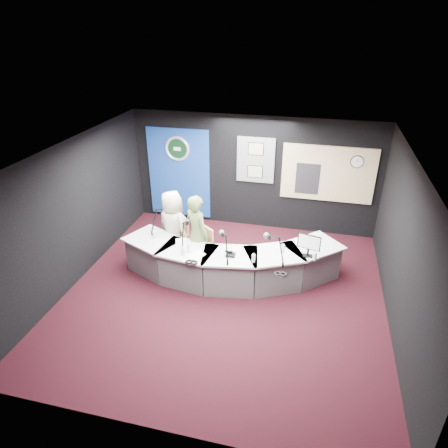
% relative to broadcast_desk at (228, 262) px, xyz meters
% --- Properties ---
extents(ground, '(6.00, 6.00, 0.00)m').
position_rel_broadcast_desk_xyz_m(ground, '(0.05, -0.55, -0.38)').
color(ground, black).
rests_on(ground, ground).
extents(ceiling, '(6.00, 6.00, 0.02)m').
position_rel_broadcast_desk_xyz_m(ceiling, '(0.05, -0.55, 2.42)').
color(ceiling, silver).
rests_on(ceiling, ground).
extents(wall_back, '(6.00, 0.02, 2.80)m').
position_rel_broadcast_desk_xyz_m(wall_back, '(0.05, 2.45, 1.02)').
color(wall_back, black).
rests_on(wall_back, ground).
extents(wall_front, '(6.00, 0.02, 2.80)m').
position_rel_broadcast_desk_xyz_m(wall_front, '(0.05, -3.55, 1.02)').
color(wall_front, black).
rests_on(wall_front, ground).
extents(wall_left, '(0.02, 6.00, 2.80)m').
position_rel_broadcast_desk_xyz_m(wall_left, '(-2.95, -0.55, 1.02)').
color(wall_left, black).
rests_on(wall_left, ground).
extents(wall_right, '(0.02, 6.00, 2.80)m').
position_rel_broadcast_desk_xyz_m(wall_right, '(3.05, -0.55, 1.02)').
color(wall_right, black).
rests_on(wall_right, ground).
extents(broadcast_desk, '(4.50, 1.90, 0.75)m').
position_rel_broadcast_desk_xyz_m(broadcast_desk, '(0.00, 0.00, 0.00)').
color(broadcast_desk, silver).
rests_on(broadcast_desk, ground).
extents(backdrop_panel, '(1.60, 0.05, 2.30)m').
position_rel_broadcast_desk_xyz_m(backdrop_panel, '(-1.85, 2.42, 0.88)').
color(backdrop_panel, navy).
rests_on(backdrop_panel, wall_back).
extents(agency_seal, '(0.63, 0.07, 0.63)m').
position_rel_broadcast_desk_xyz_m(agency_seal, '(-1.85, 2.38, 1.52)').
color(agency_seal, silver).
rests_on(agency_seal, backdrop_panel).
extents(seal_center, '(0.48, 0.01, 0.48)m').
position_rel_broadcast_desk_xyz_m(seal_center, '(-1.85, 2.38, 1.52)').
color(seal_center, black).
rests_on(seal_center, backdrop_panel).
extents(pinboard, '(0.90, 0.04, 1.10)m').
position_rel_broadcast_desk_xyz_m(pinboard, '(0.10, 2.42, 1.38)').
color(pinboard, slate).
rests_on(pinboard, wall_back).
extents(framed_photo_upper, '(0.34, 0.02, 0.27)m').
position_rel_broadcast_desk_xyz_m(framed_photo_upper, '(0.10, 2.39, 1.65)').
color(framed_photo_upper, '#9A9370').
rests_on(framed_photo_upper, pinboard).
extents(framed_photo_lower, '(0.34, 0.02, 0.27)m').
position_rel_broadcast_desk_xyz_m(framed_photo_lower, '(0.10, 2.39, 1.09)').
color(framed_photo_lower, '#9A9370').
rests_on(framed_photo_lower, pinboard).
extents(booth_window_frame, '(2.12, 0.06, 1.32)m').
position_rel_broadcast_desk_xyz_m(booth_window_frame, '(1.80, 2.42, 1.18)').
color(booth_window_frame, tan).
rests_on(booth_window_frame, wall_back).
extents(booth_glow, '(2.00, 0.02, 1.20)m').
position_rel_broadcast_desk_xyz_m(booth_glow, '(1.80, 2.41, 1.18)').
color(booth_glow, '#FFDAA1').
rests_on(booth_glow, booth_window_frame).
extents(equipment_rack, '(0.55, 0.02, 0.75)m').
position_rel_broadcast_desk_xyz_m(equipment_rack, '(1.35, 2.39, 1.03)').
color(equipment_rack, black).
rests_on(equipment_rack, booth_window_frame).
extents(wall_clock, '(0.28, 0.01, 0.28)m').
position_rel_broadcast_desk_xyz_m(wall_clock, '(2.40, 2.39, 1.52)').
color(wall_clock, white).
rests_on(wall_clock, booth_window_frame).
extents(armchair_left, '(0.65, 0.65, 0.87)m').
position_rel_broadcast_desk_xyz_m(armchair_left, '(-1.30, 0.39, 0.06)').
color(armchair_left, tan).
rests_on(armchair_left, ground).
extents(armchair_right, '(0.70, 0.70, 0.88)m').
position_rel_broadcast_desk_xyz_m(armchair_right, '(-0.69, 0.15, 0.07)').
color(armchair_right, tan).
rests_on(armchair_right, ground).
extents(draped_jacket, '(0.49, 0.31, 0.70)m').
position_rel_broadcast_desk_xyz_m(draped_jacket, '(-1.43, 0.61, 0.24)').
color(draped_jacket, '#6C685B').
rests_on(draped_jacket, armchair_left).
extents(person_man, '(0.95, 0.85, 1.63)m').
position_rel_broadcast_desk_xyz_m(person_man, '(-1.30, 0.39, 0.44)').
color(person_man, beige).
rests_on(person_man, ground).
extents(person_woman, '(0.74, 0.68, 1.70)m').
position_rel_broadcast_desk_xyz_m(person_woman, '(-0.69, 0.15, 0.48)').
color(person_woman, '#546836').
rests_on(person_woman, ground).
extents(computer_monitor, '(0.45, 0.15, 0.31)m').
position_rel_broadcast_desk_xyz_m(computer_monitor, '(1.54, -0.01, 0.70)').
color(computer_monitor, black).
rests_on(computer_monitor, broadcast_desk).
extents(desk_phone, '(0.18, 0.15, 0.04)m').
position_rel_broadcast_desk_xyz_m(desk_phone, '(0.12, -0.34, 0.40)').
color(desk_phone, black).
rests_on(desk_phone, broadcast_desk).
extents(headphones_near, '(0.23, 0.23, 0.04)m').
position_rel_broadcast_desk_xyz_m(headphones_near, '(1.12, -0.75, 0.39)').
color(headphones_near, black).
rests_on(headphones_near, broadcast_desk).
extents(headphones_far, '(0.22, 0.22, 0.04)m').
position_rel_broadcast_desk_xyz_m(headphones_far, '(-0.52, -0.75, 0.39)').
color(headphones_far, black).
rests_on(headphones_far, broadcast_desk).
extents(paper_stack, '(0.31, 0.36, 0.00)m').
position_rel_broadcast_desk_xyz_m(paper_stack, '(-0.97, -0.06, 0.38)').
color(paper_stack, white).
rests_on(paper_stack, broadcast_desk).
extents(notepad, '(0.34, 0.40, 0.00)m').
position_rel_broadcast_desk_xyz_m(notepad, '(-0.52, -0.50, 0.38)').
color(notepad, white).
rests_on(notepad, broadcast_desk).
extents(boom_mic_a, '(0.37, 0.69, 0.60)m').
position_rel_broadcast_desk_xyz_m(boom_mic_a, '(-1.52, 0.35, 0.68)').
color(boom_mic_a, black).
rests_on(boom_mic_a, broadcast_desk).
extents(boom_mic_b, '(0.19, 0.74, 0.60)m').
position_rel_broadcast_desk_xyz_m(boom_mic_b, '(-0.85, -0.10, 0.68)').
color(boom_mic_b, black).
rests_on(boom_mic_b, broadcast_desk).
extents(boom_mic_c, '(0.37, 0.69, 0.60)m').
position_rel_broadcast_desk_xyz_m(boom_mic_c, '(0.01, -0.38, 0.68)').
color(boom_mic_c, black).
rests_on(boom_mic_c, broadcast_desk).
extents(boom_mic_d, '(0.51, 0.60, 0.60)m').
position_rel_broadcast_desk_xyz_m(boom_mic_d, '(0.93, -0.25, 0.68)').
color(boom_mic_d, black).
rests_on(boom_mic_d, broadcast_desk).
extents(water_bottles, '(3.28, 0.61, 0.18)m').
position_rel_broadcast_desk_xyz_m(water_bottles, '(0.07, -0.25, 0.46)').
color(water_bottles, silver).
rests_on(water_bottles, broadcast_desk).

